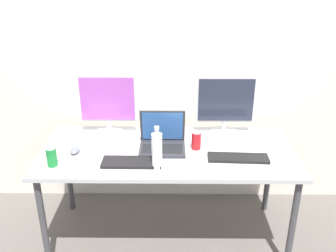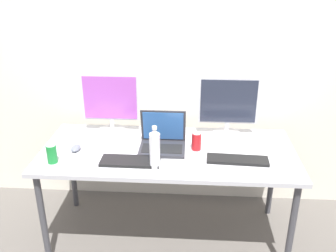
{
  "view_description": "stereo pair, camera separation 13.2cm",
  "coord_description": "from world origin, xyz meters",
  "px_view_note": "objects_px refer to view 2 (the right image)",
  "views": [
    {
      "loc": [
        0.02,
        -2.32,
        1.94
      ],
      "look_at": [
        0.0,
        0.0,
        0.92
      ],
      "focal_mm": 40.0,
      "sensor_mm": 36.0,
      "label": 1
    },
    {
      "loc": [
        0.15,
        -2.32,
        1.94
      ],
      "look_at": [
        0.0,
        0.0,
        0.92
      ],
      "focal_mm": 40.0,
      "sensor_mm": 36.0,
      "label": 2
    }
  ],
  "objects_px": {
    "water_bottle": "(155,149)",
    "mouse_by_keyboard": "(76,148)",
    "monitor_center": "(228,105)",
    "keyboard_main": "(238,160)",
    "work_desk": "(168,157)",
    "soda_can_by_laptop": "(52,154)",
    "soda_can_near_keyboard": "(196,141)",
    "laptop_silver": "(163,140)",
    "keyboard_aux": "(130,161)",
    "monitor_left": "(110,102)"
  },
  "relations": [
    {
      "from": "keyboard_main",
      "to": "mouse_by_keyboard",
      "type": "height_order",
      "value": "mouse_by_keyboard"
    },
    {
      "from": "keyboard_aux",
      "to": "soda_can_near_keyboard",
      "type": "bearing_deg",
      "value": 27.3
    },
    {
      "from": "work_desk",
      "to": "monitor_center",
      "type": "height_order",
      "value": "monitor_center"
    },
    {
      "from": "monitor_left",
      "to": "keyboard_aux",
      "type": "height_order",
      "value": "monitor_left"
    },
    {
      "from": "keyboard_main",
      "to": "soda_can_near_keyboard",
      "type": "bearing_deg",
      "value": 153.59
    },
    {
      "from": "soda_can_by_laptop",
      "to": "water_bottle",
      "type": "bearing_deg",
      "value": -1.49
    },
    {
      "from": "mouse_by_keyboard",
      "to": "laptop_silver",
      "type": "bearing_deg",
      "value": 9.82
    },
    {
      "from": "water_bottle",
      "to": "soda_can_by_laptop",
      "type": "bearing_deg",
      "value": 178.51
    },
    {
      "from": "water_bottle",
      "to": "mouse_by_keyboard",
      "type": "bearing_deg",
      "value": 161.27
    },
    {
      "from": "monitor_center",
      "to": "keyboard_main",
      "type": "relative_size",
      "value": 1.1
    },
    {
      "from": "keyboard_aux",
      "to": "water_bottle",
      "type": "height_order",
      "value": "water_bottle"
    },
    {
      "from": "work_desk",
      "to": "soda_can_near_keyboard",
      "type": "bearing_deg",
      "value": 4.92
    },
    {
      "from": "keyboard_aux",
      "to": "water_bottle",
      "type": "relative_size",
      "value": 1.37
    },
    {
      "from": "water_bottle",
      "to": "soda_can_near_keyboard",
      "type": "bearing_deg",
      "value": 45.12
    },
    {
      "from": "soda_can_by_laptop",
      "to": "soda_can_near_keyboard",
      "type": "bearing_deg",
      "value": 14.75
    },
    {
      "from": "laptop_silver",
      "to": "soda_can_by_laptop",
      "type": "bearing_deg",
      "value": -159.78
    },
    {
      "from": "monitor_left",
      "to": "soda_can_by_laptop",
      "type": "xyz_separation_m",
      "value": [
        -0.29,
        -0.52,
        -0.18
      ]
    },
    {
      "from": "soda_can_by_laptop",
      "to": "monitor_left",
      "type": "bearing_deg",
      "value": 60.85
    },
    {
      "from": "laptop_silver",
      "to": "work_desk",
      "type": "bearing_deg",
      "value": -35.6
    },
    {
      "from": "mouse_by_keyboard",
      "to": "soda_can_near_keyboard",
      "type": "xyz_separation_m",
      "value": [
        0.83,
        0.07,
        0.05
      ]
    },
    {
      "from": "mouse_by_keyboard",
      "to": "water_bottle",
      "type": "relative_size",
      "value": 0.36
    },
    {
      "from": "work_desk",
      "to": "soda_can_by_laptop",
      "type": "distance_m",
      "value": 0.78
    },
    {
      "from": "work_desk",
      "to": "keyboard_main",
      "type": "xyz_separation_m",
      "value": [
        0.47,
        -0.13,
        0.07
      ]
    },
    {
      "from": "monitor_left",
      "to": "water_bottle",
      "type": "distance_m",
      "value": 0.67
    },
    {
      "from": "laptop_silver",
      "to": "soda_can_near_keyboard",
      "type": "distance_m",
      "value": 0.24
    },
    {
      "from": "work_desk",
      "to": "soda_can_by_laptop",
      "type": "bearing_deg",
      "value": -162.76
    },
    {
      "from": "work_desk",
      "to": "laptop_silver",
      "type": "xyz_separation_m",
      "value": [
        -0.04,
        0.03,
        0.12
      ]
    },
    {
      "from": "work_desk",
      "to": "mouse_by_keyboard",
      "type": "height_order",
      "value": "mouse_by_keyboard"
    },
    {
      "from": "laptop_silver",
      "to": "keyboard_aux",
      "type": "height_order",
      "value": "laptop_silver"
    },
    {
      "from": "monitor_center",
      "to": "soda_can_by_laptop",
      "type": "distance_m",
      "value": 1.29
    },
    {
      "from": "mouse_by_keyboard",
      "to": "soda_can_near_keyboard",
      "type": "height_order",
      "value": "soda_can_near_keyboard"
    },
    {
      "from": "monitor_left",
      "to": "work_desk",
      "type": "bearing_deg",
      "value": -32.44
    },
    {
      "from": "keyboard_main",
      "to": "mouse_by_keyboard",
      "type": "distance_m",
      "value": 1.11
    },
    {
      "from": "monitor_center",
      "to": "mouse_by_keyboard",
      "type": "xyz_separation_m",
      "value": [
        -1.06,
        -0.34,
        -0.22
      ]
    },
    {
      "from": "monitor_center",
      "to": "soda_can_near_keyboard",
      "type": "bearing_deg",
      "value": -130.12
    },
    {
      "from": "work_desk",
      "to": "water_bottle",
      "type": "height_order",
      "value": "water_bottle"
    },
    {
      "from": "work_desk",
      "to": "mouse_by_keyboard",
      "type": "distance_m",
      "value": 0.64
    },
    {
      "from": "work_desk",
      "to": "soda_can_near_keyboard",
      "type": "height_order",
      "value": "soda_can_near_keyboard"
    },
    {
      "from": "monitor_left",
      "to": "mouse_by_keyboard",
      "type": "distance_m",
      "value": 0.45
    },
    {
      "from": "soda_can_near_keyboard",
      "to": "keyboard_aux",
      "type": "bearing_deg",
      "value": -153.22
    },
    {
      "from": "monitor_left",
      "to": "laptop_silver",
      "type": "bearing_deg",
      "value": -32.12
    },
    {
      "from": "work_desk",
      "to": "keyboard_main",
      "type": "bearing_deg",
      "value": -16.07
    },
    {
      "from": "laptop_silver",
      "to": "soda_can_by_laptop",
      "type": "distance_m",
      "value": 0.75
    },
    {
      "from": "water_bottle",
      "to": "soda_can_near_keyboard",
      "type": "height_order",
      "value": "water_bottle"
    },
    {
      "from": "work_desk",
      "to": "keyboard_aux",
      "type": "relative_size",
      "value": 4.55
    },
    {
      "from": "keyboard_main",
      "to": "mouse_by_keyboard",
      "type": "xyz_separation_m",
      "value": [
        -1.11,
        0.08,
        0.01
      ]
    },
    {
      "from": "mouse_by_keyboard",
      "to": "soda_can_by_laptop",
      "type": "relative_size",
      "value": 0.82
    },
    {
      "from": "monitor_left",
      "to": "keyboard_aux",
      "type": "bearing_deg",
      "value": -65.86
    },
    {
      "from": "monitor_center",
      "to": "soda_can_near_keyboard",
      "type": "xyz_separation_m",
      "value": [
        -0.23,
        -0.27,
        -0.17
      ]
    },
    {
      "from": "keyboard_aux",
      "to": "work_desk",
      "type": "bearing_deg",
      "value": 41.11
    }
  ]
}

